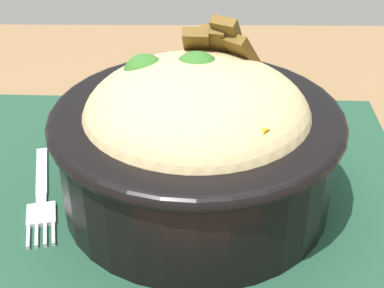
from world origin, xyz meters
TOP-DOWN VIEW (x-y plane):
  - table at (0.00, 0.00)m, footprint 1.05×0.80m
  - placemat at (0.03, -0.01)m, footprint 0.42×0.33m
  - bowl at (0.00, -0.00)m, footprint 0.22×0.22m
  - fork at (0.12, 0.00)m, footprint 0.04×0.13m

SIDE VIEW (x-z plane):
  - table at x=0.00m, z-range 0.30..1.05m
  - placemat at x=0.03m, z-range 0.75..0.76m
  - fork at x=0.12m, z-range 0.76..0.76m
  - bowl at x=0.00m, z-range 0.74..0.88m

